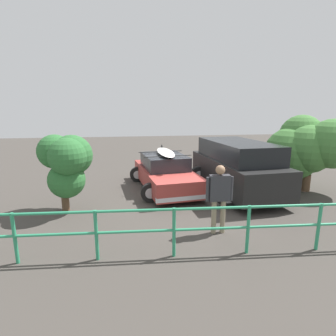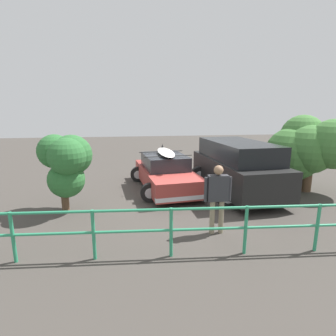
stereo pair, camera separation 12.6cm
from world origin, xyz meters
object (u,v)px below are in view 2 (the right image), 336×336
at_px(suv_car, 237,167).
at_px(person_bystander, 218,193).
at_px(bush_near_left, 65,160).
at_px(bush_near_right, 307,148).
at_px(sedan_car, 165,173).

xyz_separation_m(suv_car, person_bystander, (1.75, 3.02, 0.05)).
bearing_deg(suv_car, bush_near_left, 9.38).
bearing_deg(bush_near_right, bush_near_left, 6.14).
bearing_deg(person_bystander, sedan_car, -79.71).
bearing_deg(suv_car, bush_near_right, 179.18).
xyz_separation_m(person_bystander, bush_near_right, (-4.43, -2.98, 0.59)).
xyz_separation_m(sedan_car, bush_near_left, (3.19, 1.83, 0.93)).
xyz_separation_m(sedan_car, suv_car, (-2.46, 0.90, 0.35)).
distance_m(sedan_car, bush_near_left, 3.79).
bearing_deg(person_bystander, bush_near_left, -28.16).
bearing_deg(bush_near_right, suv_car, -0.82).
bearing_deg(bush_near_right, sedan_car, -10.32).
relative_size(sedan_car, person_bystander, 2.58).
bearing_deg(suv_car, sedan_car, -20.02).
relative_size(bush_near_left, bush_near_right, 0.81).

